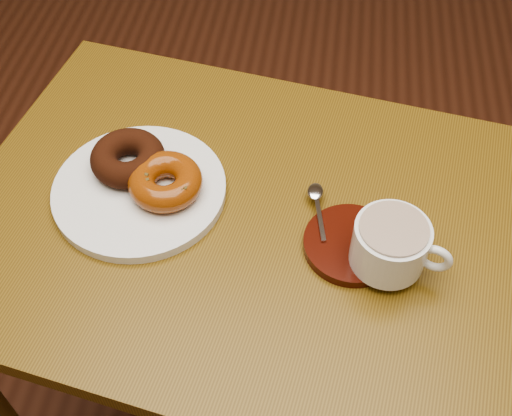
# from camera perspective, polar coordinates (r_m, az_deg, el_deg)

# --- Properties ---
(cafe_table) EXTENTS (0.90, 0.73, 0.76)m
(cafe_table) POSITION_cam_1_polar(r_m,az_deg,el_deg) (1.01, -1.13, -4.94)
(cafe_table) COLOR brown
(cafe_table) RESTS_ON ground
(donut_plate) EXTENTS (0.33, 0.33, 0.02)m
(donut_plate) POSITION_cam_1_polar(r_m,az_deg,el_deg) (0.95, -10.31, 1.61)
(donut_plate) COLOR white
(donut_plate) RESTS_ON cafe_table
(donut_cinnamon) EXTENTS (0.12, 0.12, 0.04)m
(donut_cinnamon) POSITION_cam_1_polar(r_m,az_deg,el_deg) (0.95, -11.32, 4.38)
(donut_cinnamon) COLOR #33150A
(donut_cinnamon) RESTS_ON donut_plate
(donut_caramel) EXTENTS (0.12, 0.12, 0.04)m
(donut_caramel) POSITION_cam_1_polar(r_m,az_deg,el_deg) (0.91, -8.06, 2.35)
(donut_caramel) COLOR #873E0E
(donut_caramel) RESTS_ON donut_plate
(saucer) EXTENTS (0.14, 0.14, 0.01)m
(saucer) POSITION_cam_1_polar(r_m,az_deg,el_deg) (0.88, 8.49, -3.22)
(saucer) COLOR #380E07
(saucer) RESTS_ON cafe_table
(coffee_cup) EXTENTS (0.13, 0.10, 0.07)m
(coffee_cup) POSITION_cam_1_polar(r_m,az_deg,el_deg) (0.84, 11.94, -3.19)
(coffee_cup) COLOR white
(coffee_cup) RESTS_ON saucer
(teaspoon) EXTENTS (0.03, 0.10, 0.01)m
(teaspoon) POSITION_cam_1_polar(r_m,az_deg,el_deg) (0.91, 5.37, 1.02)
(teaspoon) COLOR silver
(teaspoon) RESTS_ON saucer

